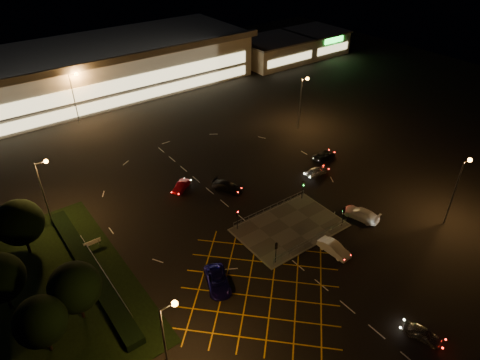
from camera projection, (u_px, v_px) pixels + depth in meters
ground at (269, 226)px, 59.05m from camera, size 180.00×180.00×0.00m
pedestrian_island at (290, 227)px, 58.66m from camera, size 14.00×9.00×0.12m
grass_verge at (49, 291)px, 49.19m from camera, size 18.00×30.00×0.08m
hedge at (90, 269)px, 51.42m from camera, size 2.00×26.00×1.00m
supermarket at (97, 69)px, 97.76m from camera, size 72.00×26.50×10.50m
retail_unit_a at (273, 51)px, 116.34m from camera, size 18.80×14.80×6.35m
retail_unit_b at (315, 41)px, 124.25m from camera, size 14.80×14.80×6.35m
streetlight_sw at (168, 334)px, 36.69m from camera, size 1.78×0.56×10.03m
streetlight_se at (459, 183)px, 56.15m from camera, size 1.78×0.56×10.03m
streetlight_nw at (44, 184)px, 55.86m from camera, size 1.78×0.56×10.03m
streetlight_ne at (302, 96)px, 80.98m from camera, size 1.78×0.56×10.03m
streetlight_far_left at (75, 91)px, 82.96m from camera, size 1.78×0.56×10.03m
streetlight_far_right at (235, 52)px, 104.12m from camera, size 1.78×0.56×10.03m
signal_sw at (276, 249)px, 51.74m from camera, size 0.28×0.30×3.15m
signal_se at (344, 213)px, 57.68m from camera, size 0.28×0.30×3.15m
signal_nw at (237, 216)px, 57.11m from camera, size 0.28×0.30×3.15m
signal_ne at (303, 186)px, 63.05m from camera, size 0.28×0.30×3.15m
tree_a at (40, 321)px, 40.46m from camera, size 5.04×5.04×6.86m
tree_c at (19, 222)px, 51.86m from camera, size 5.76×5.76×7.84m
tree_e at (75, 287)px, 43.62m from camera, size 5.40×5.40×7.35m
car_near_silver at (423, 334)px, 43.66m from camera, size 2.65×4.13×1.31m
car_queue_white at (334, 248)px, 54.17m from camera, size 1.85×4.57×1.48m
car_left_blue at (218, 281)px, 49.56m from camera, size 4.26×5.94×1.50m
car_far_dkgrey at (228, 187)px, 65.82m from camera, size 3.98×5.26×1.42m
car_right_silver at (317, 171)px, 69.62m from camera, size 4.03×1.70×1.36m
car_circ_red at (181, 186)px, 66.07m from camera, size 3.93×3.22×1.26m
car_east_grey at (324, 155)px, 74.06m from camera, size 4.65×2.41×1.25m
car_approach_white at (361, 214)px, 60.10m from camera, size 3.32×5.59×1.52m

